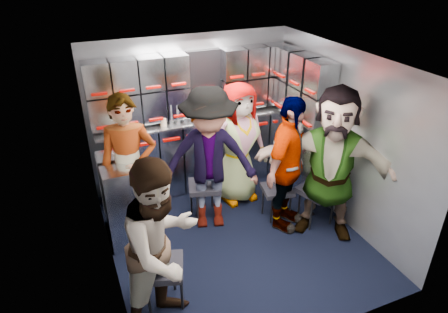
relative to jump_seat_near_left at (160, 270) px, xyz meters
name	(u,v)px	position (x,y,z in m)	size (l,w,h in m)	color
floor	(235,237)	(1.05, 0.65, -0.44)	(3.00, 3.00, 0.00)	black
wall_back	(191,112)	(1.05, 2.15, 0.61)	(2.80, 0.04, 2.10)	#9A9EA8
wall_left	(102,186)	(-0.35, 0.65, 0.61)	(0.04, 3.00, 2.10)	#9A9EA8
wall_right	(343,138)	(2.45, 0.65, 0.61)	(0.04, 3.00, 2.10)	#9A9EA8
ceiling	(237,62)	(1.05, 0.65, 1.66)	(2.80, 3.00, 0.02)	silver
cart_bank_back	(198,154)	(1.05, 1.94, 0.06)	(2.68, 0.38, 0.99)	#A1A7B2
cart_bank_left	(121,199)	(-0.14, 1.21, 0.06)	(0.38, 0.76, 0.99)	#A1A7B2
counter	(196,120)	(1.05, 1.94, 0.58)	(2.68, 0.42, 0.03)	#B8BAC0
locker_bank_back	(194,84)	(1.05, 2.00, 1.05)	(2.68, 0.28, 0.82)	#A1A7B2
locker_bank_right	(303,87)	(2.30, 1.35, 1.05)	(0.28, 1.00, 0.82)	#A1A7B2
right_cabinet	(301,159)	(2.30, 1.25, 0.06)	(0.28, 1.20, 1.00)	#A1A7B2
coffee_niche	(205,83)	(1.23, 2.06, 1.03)	(0.46, 0.16, 0.84)	black
red_latch_strip	(202,134)	(1.05, 1.74, 0.44)	(2.60, 0.02, 0.03)	#A60601
jump_seat_near_left	(160,270)	(0.00, 0.00, 0.00)	(0.52, 0.50, 0.50)	black
jump_seat_mid_left	(205,188)	(0.88, 1.20, -0.03)	(0.48, 0.47, 0.46)	black
jump_seat_center	(232,167)	(1.43, 1.60, -0.05)	(0.41, 0.39, 0.43)	black
jump_seat_mid_right	(277,191)	(1.71, 0.83, -0.06)	(0.42, 0.40, 0.42)	black
jump_seat_near_right	(317,192)	(2.10, 0.55, -0.01)	(0.51, 0.50, 0.49)	black
attendant_standing	(130,169)	(0.00, 1.22, 0.43)	(0.63, 0.42, 1.73)	black
attendant_arc_a	(162,248)	(0.00, -0.18, 0.40)	(0.82, 0.64, 1.68)	black
attendant_arc_b	(209,161)	(0.88, 1.02, 0.45)	(1.14, 0.66, 1.77)	black
attendant_arc_c	(238,144)	(1.43, 1.42, 0.38)	(0.80, 0.52, 1.63)	black
attendant_arc_d	(287,166)	(1.71, 0.65, 0.40)	(0.98, 0.41, 1.67)	black
attendant_arc_e	(331,164)	(2.10, 0.37, 0.47)	(1.69, 0.54, 1.82)	black
bottle_left	(177,114)	(0.78, 1.89, 0.72)	(0.07, 0.07, 0.25)	white
bottle_mid	(171,114)	(0.69, 1.89, 0.73)	(0.06, 0.06, 0.27)	white
bottle_right	(246,103)	(1.77, 1.89, 0.73)	(0.07, 0.07, 0.27)	white
cup_left	(163,122)	(0.59, 1.88, 0.64)	(0.08, 0.08, 0.10)	beige
cup_right	(232,112)	(1.54, 1.88, 0.64)	(0.07, 0.07, 0.09)	beige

